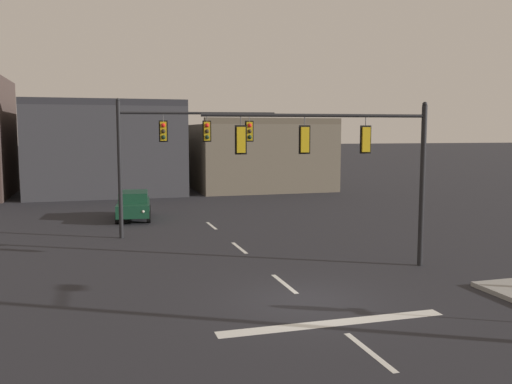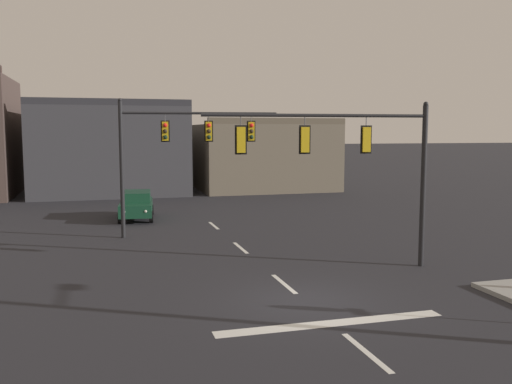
{
  "view_description": "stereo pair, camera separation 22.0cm",
  "coord_description": "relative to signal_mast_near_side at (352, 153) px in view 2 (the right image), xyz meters",
  "views": [
    {
      "loc": [
        -5.99,
        -15.12,
        5.08
      ],
      "look_at": [
        -0.58,
        3.41,
        2.97
      ],
      "focal_mm": 38.83,
      "sensor_mm": 36.0,
      "label": 1
    },
    {
      "loc": [
        -5.78,
        -15.18,
        5.08
      ],
      "look_at": [
        -0.58,
        3.41,
        2.97
      ],
      "focal_mm": 38.83,
      "sensor_mm": 36.0,
      "label": 2
    }
  ],
  "objects": [
    {
      "name": "building_row",
      "position": [
        -7.46,
        30.24,
        -0.69
      ],
      "size": [
        35.37,
        13.35,
        9.7
      ],
      "color": "#473833",
      "rests_on": "ground"
    },
    {
      "name": "signal_mast_near_side",
      "position": [
        0.0,
        0.0,
        0.0
      ],
      "size": [
        8.35,
        1.0,
        6.18
      ],
      "color": "black",
      "rests_on": "ground"
    },
    {
      "name": "signal_mast_far_side",
      "position": [
        -5.41,
        8.22,
        0.22
      ],
      "size": [
        7.51,
        1.08,
        6.64
      ],
      "color": "black",
      "rests_on": "ground"
    },
    {
      "name": "lane_centreline",
      "position": [
        -2.99,
        -1.25,
        -4.32
      ],
      "size": [
        0.16,
        26.4,
        0.01
      ],
      "color": "silver",
      "rests_on": "ground"
    },
    {
      "name": "stop_bar_paint",
      "position": [
        -2.99,
        -5.25,
        -4.32
      ],
      "size": [
        6.4,
        0.5,
        0.01
      ],
      "primitive_type": "cube",
      "color": "silver",
      "rests_on": "ground"
    },
    {
      "name": "car_lot_nearside",
      "position": [
        -6.88,
        14.23,
        -3.46
      ],
      "size": [
        2.26,
        4.58,
        1.61
      ],
      "color": "#143D28",
      "rests_on": "ground"
    },
    {
      "name": "ground_plane",
      "position": [
        -2.99,
        -3.25,
        -4.32
      ],
      "size": [
        400.0,
        400.0,
        0.0
      ],
      "primitive_type": "plane",
      "color": "#232328"
    }
  ]
}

